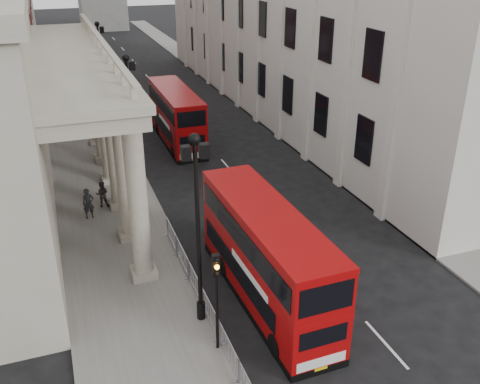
{
  "coord_description": "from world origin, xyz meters",
  "views": [
    {
      "loc": [
        -5.3,
        -13.92,
        14.74
      ],
      "look_at": [
        3.21,
        9.65,
        2.98
      ],
      "focal_mm": 40.0,
      "sensor_mm": 36.0,
      "label": 1
    }
  ],
  "objects_px": {
    "lamp_post_mid": "(130,110)",
    "bus_far": "(176,115)",
    "lamp_post_south": "(198,219)",
    "pedestrian_c": "(110,156)",
    "bus_near": "(266,255)",
    "traffic_light": "(216,285)",
    "pedestrian_b": "(102,194)",
    "pedestrian_a": "(88,203)",
    "lamp_post_north": "(101,62)"
  },
  "relations": [
    {
      "from": "lamp_post_south",
      "to": "pedestrian_a",
      "type": "distance_m",
      "value": 12.25
    },
    {
      "from": "lamp_post_north",
      "to": "pedestrian_c",
      "type": "relative_size",
      "value": 4.58
    },
    {
      "from": "bus_near",
      "to": "bus_far",
      "type": "distance_m",
      "value": 21.95
    },
    {
      "from": "lamp_post_north",
      "to": "bus_far",
      "type": "distance_m",
      "value": 10.89
    },
    {
      "from": "bus_near",
      "to": "bus_far",
      "type": "bearing_deg",
      "value": 85.21
    },
    {
      "from": "lamp_post_mid",
      "to": "pedestrian_a",
      "type": "bearing_deg",
      "value": -125.84
    },
    {
      "from": "bus_far",
      "to": "pedestrian_c",
      "type": "bearing_deg",
      "value": -144.38
    },
    {
      "from": "bus_near",
      "to": "bus_far",
      "type": "relative_size",
      "value": 1.04
    },
    {
      "from": "lamp_post_south",
      "to": "traffic_light",
      "type": "height_order",
      "value": "lamp_post_south"
    },
    {
      "from": "bus_near",
      "to": "pedestrian_c",
      "type": "height_order",
      "value": "bus_near"
    },
    {
      "from": "lamp_post_mid",
      "to": "lamp_post_north",
      "type": "relative_size",
      "value": 1.0
    },
    {
      "from": "pedestrian_c",
      "to": "traffic_light",
      "type": "bearing_deg",
      "value": -86.43
    },
    {
      "from": "lamp_post_south",
      "to": "bus_near",
      "type": "bearing_deg",
      "value": 9.09
    },
    {
      "from": "lamp_post_north",
      "to": "bus_near",
      "type": "relative_size",
      "value": 0.8
    },
    {
      "from": "lamp_post_south",
      "to": "pedestrian_c",
      "type": "distance_m",
      "value": 18.73
    },
    {
      "from": "lamp_post_south",
      "to": "bus_far",
      "type": "distance_m",
      "value": 23.02
    },
    {
      "from": "lamp_post_north",
      "to": "pedestrian_c",
      "type": "distance_m",
      "value": 14.34
    },
    {
      "from": "lamp_post_south",
      "to": "traffic_light",
      "type": "bearing_deg",
      "value": -87.16
    },
    {
      "from": "bus_far",
      "to": "pedestrian_c",
      "type": "relative_size",
      "value": 5.49
    },
    {
      "from": "traffic_light",
      "to": "bus_far",
      "type": "xyz_separation_m",
      "value": [
        4.36,
        24.44,
        -0.86
      ]
    },
    {
      "from": "traffic_light",
      "to": "pedestrian_a",
      "type": "height_order",
      "value": "traffic_light"
    },
    {
      "from": "lamp_post_south",
      "to": "traffic_light",
      "type": "relative_size",
      "value": 1.93
    },
    {
      "from": "bus_near",
      "to": "pedestrian_a",
      "type": "bearing_deg",
      "value": 121.13
    },
    {
      "from": "lamp_post_north",
      "to": "traffic_light",
      "type": "bearing_deg",
      "value": -89.83
    },
    {
      "from": "lamp_post_mid",
      "to": "traffic_light",
      "type": "relative_size",
      "value": 1.93
    },
    {
      "from": "lamp_post_north",
      "to": "bus_far",
      "type": "height_order",
      "value": "lamp_post_north"
    },
    {
      "from": "bus_far",
      "to": "pedestrian_c",
      "type": "distance_m",
      "value": 7.31
    },
    {
      "from": "lamp_post_mid",
      "to": "pedestrian_b",
      "type": "bearing_deg",
      "value": -125.84
    },
    {
      "from": "lamp_post_mid",
      "to": "bus_far",
      "type": "distance_m",
      "value": 8.26
    },
    {
      "from": "pedestrian_b",
      "to": "bus_near",
      "type": "bearing_deg",
      "value": 127.03
    },
    {
      "from": "lamp_post_mid",
      "to": "lamp_post_north",
      "type": "bearing_deg",
      "value": 90.0
    },
    {
      "from": "pedestrian_a",
      "to": "lamp_post_north",
      "type": "bearing_deg",
      "value": 73.31
    },
    {
      "from": "lamp_post_north",
      "to": "pedestrian_b",
      "type": "distance_m",
      "value": 20.24
    },
    {
      "from": "bus_far",
      "to": "pedestrian_b",
      "type": "bearing_deg",
      "value": -124.8
    },
    {
      "from": "lamp_post_mid",
      "to": "bus_near",
      "type": "bearing_deg",
      "value": -78.4
    },
    {
      "from": "lamp_post_north",
      "to": "pedestrian_a",
      "type": "bearing_deg",
      "value": -99.66
    },
    {
      "from": "lamp_post_north",
      "to": "pedestrian_a",
      "type": "distance_m",
      "value": 21.59
    },
    {
      "from": "lamp_post_mid",
      "to": "pedestrian_b",
      "type": "height_order",
      "value": "lamp_post_mid"
    },
    {
      "from": "pedestrian_a",
      "to": "pedestrian_b",
      "type": "relative_size",
      "value": 1.13
    },
    {
      "from": "bus_far",
      "to": "lamp_post_south",
      "type": "bearing_deg",
      "value": -100.88
    },
    {
      "from": "lamp_post_south",
      "to": "pedestrian_b",
      "type": "relative_size",
      "value": 5.15
    },
    {
      "from": "lamp_post_south",
      "to": "pedestrian_c",
      "type": "xyz_separation_m",
      "value": [
        -1.43,
        18.26,
        -3.88
      ]
    },
    {
      "from": "bus_far",
      "to": "pedestrian_a",
      "type": "height_order",
      "value": "bus_far"
    },
    {
      "from": "lamp_post_south",
      "to": "pedestrian_b",
      "type": "xyz_separation_m",
      "value": [
        -2.65,
        12.33,
        -3.98
      ]
    },
    {
      "from": "traffic_light",
      "to": "bus_far",
      "type": "bearing_deg",
      "value": 79.88
    },
    {
      "from": "traffic_light",
      "to": "lamp_post_mid",
      "type": "bearing_deg",
      "value": 90.32
    },
    {
      "from": "lamp_post_south",
      "to": "pedestrian_a",
      "type": "relative_size",
      "value": 4.54
    },
    {
      "from": "lamp_post_mid",
      "to": "bus_near",
      "type": "height_order",
      "value": "lamp_post_mid"
    },
    {
      "from": "traffic_light",
      "to": "pedestrian_b",
      "type": "xyz_separation_m",
      "value": [
        -2.75,
        14.35,
        -2.18
      ]
    },
    {
      "from": "lamp_post_north",
      "to": "bus_near",
      "type": "height_order",
      "value": "lamp_post_north"
    }
  ]
}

